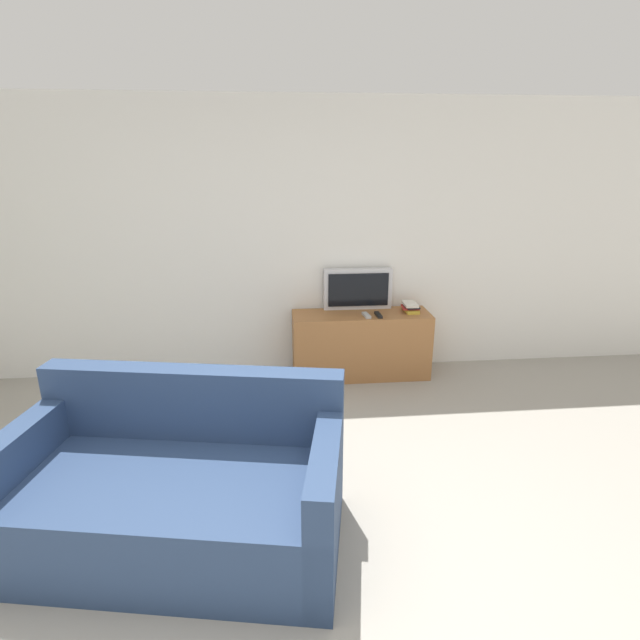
{
  "coord_description": "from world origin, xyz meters",
  "views": [
    {
      "loc": [
        0.05,
        -1.73,
        2.07
      ],
      "look_at": [
        0.42,
        2.18,
        0.78
      ],
      "focal_mm": 28.0,
      "sensor_mm": 36.0,
      "label": 1
    }
  ],
  "objects": [
    {
      "name": "ground_plane",
      "position": [
        0.0,
        0.0,
        0.0
      ],
      "size": [
        14.0,
        14.0,
        0.0
      ],
      "primitive_type": "plane",
      "color": "#9E998E"
    },
    {
      "name": "wall_back",
      "position": [
        0.0,
        3.03,
        1.3
      ],
      "size": [
        9.0,
        0.06,
        2.6
      ],
      "color": "white",
      "rests_on": "ground_plane"
    },
    {
      "name": "tv_stand",
      "position": [
        0.88,
        2.77,
        0.32
      ],
      "size": [
        1.32,
        0.42,
        0.64
      ],
      "color": "#9E6638",
      "rests_on": "ground_plane"
    },
    {
      "name": "television",
      "position": [
        0.87,
        2.94,
        0.84
      ],
      "size": [
        0.67,
        0.09,
        0.4
      ],
      "color": "silver",
      "rests_on": "tv_stand"
    },
    {
      "name": "couch",
      "position": [
        -0.51,
        0.66,
        0.3
      ],
      "size": [
        1.93,
        1.25,
        0.89
      ],
      "rotation": [
        0.0,
        0.0,
        -0.18
      ],
      "color": "navy",
      "rests_on": "ground_plane"
    },
    {
      "name": "book_stack",
      "position": [
        1.36,
        2.79,
        0.68
      ],
      "size": [
        0.18,
        0.22,
        0.09
      ],
      "color": "gold",
      "rests_on": "tv_stand"
    },
    {
      "name": "remote_on_stand",
      "position": [
        0.91,
        2.67,
        0.65
      ],
      "size": [
        0.07,
        0.16,
        0.02
      ],
      "rotation": [
        0.0,
        0.0,
        0.12
      ],
      "color": "#B7B7B7",
      "rests_on": "tv_stand"
    },
    {
      "name": "remote_secondary",
      "position": [
        1.02,
        2.67,
        0.65
      ],
      "size": [
        0.05,
        0.17,
        0.02
      ],
      "rotation": [
        0.0,
        0.0,
        0.04
      ],
      "color": "black",
      "rests_on": "tv_stand"
    }
  ]
}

